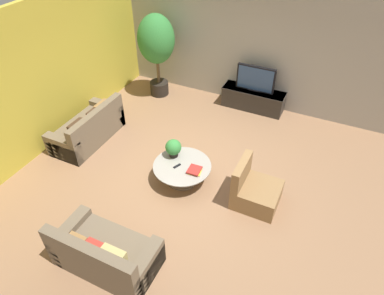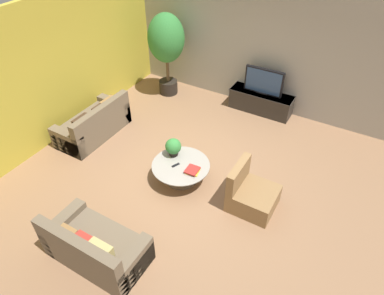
# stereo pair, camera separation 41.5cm
# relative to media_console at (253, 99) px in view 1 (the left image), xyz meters

# --- Properties ---
(ground_plane) EXTENTS (24.00, 24.00, 0.00)m
(ground_plane) POSITION_rel_media_console_xyz_m (-0.39, -2.94, -0.27)
(ground_plane) COLOR #8C6647
(back_wall_stone) EXTENTS (7.40, 0.12, 3.00)m
(back_wall_stone) POSITION_rel_media_console_xyz_m (-0.39, 0.32, 1.23)
(back_wall_stone) COLOR #A39E93
(back_wall_stone) RESTS_ON ground
(side_wall_left) EXTENTS (0.12, 7.40, 3.00)m
(side_wall_left) POSITION_rel_media_console_xyz_m (-3.65, -2.74, 1.23)
(side_wall_left) COLOR gold
(side_wall_left) RESTS_ON ground
(media_console) EXTENTS (1.57, 0.50, 0.53)m
(media_console) POSITION_rel_media_console_xyz_m (0.00, 0.00, 0.00)
(media_console) COLOR #2D2823
(media_console) RESTS_ON ground
(television) EXTENTS (0.95, 0.13, 0.64)m
(television) POSITION_rel_media_console_xyz_m (-0.00, -0.00, 0.57)
(television) COLOR black
(television) RESTS_ON media_console
(coffee_table) EXTENTS (1.13, 1.13, 0.38)m
(coffee_table) POSITION_rel_media_console_xyz_m (-0.44, -3.12, -0.00)
(coffee_table) COLOR #756656
(coffee_table) RESTS_ON ground
(couch_by_wall) EXTENTS (0.84, 1.71, 0.84)m
(couch_by_wall) POSITION_rel_media_console_xyz_m (-2.91, -2.86, 0.02)
(couch_by_wall) COLOR brown
(couch_by_wall) RESTS_ON ground
(couch_near_entry) EXTENTS (1.56, 0.84, 0.84)m
(couch_near_entry) POSITION_rel_media_console_xyz_m (-0.64, -5.30, 0.01)
(couch_near_entry) COLOR brown
(couch_near_entry) RESTS_ON ground
(armchair_wicker) EXTENTS (0.80, 0.76, 0.86)m
(armchair_wicker) POSITION_rel_media_console_xyz_m (1.00, -3.05, -0.00)
(armchair_wicker) COLOR olive
(armchair_wicker) RESTS_ON ground
(potted_palm_tall) EXTENTS (0.93, 0.93, 2.16)m
(potted_palm_tall) POSITION_rel_media_console_xyz_m (-2.51, -0.39, 1.16)
(potted_palm_tall) COLOR black
(potted_palm_tall) RESTS_ON ground
(potted_plant_tabletop) EXTENTS (0.32, 0.32, 0.38)m
(potted_plant_tabletop) POSITION_rel_media_console_xyz_m (-0.72, -2.93, 0.31)
(potted_plant_tabletop) COLOR black
(potted_plant_tabletop) RESTS_ON coffee_table
(book_stack) EXTENTS (0.27, 0.29, 0.05)m
(book_stack) POSITION_rel_media_console_xyz_m (-0.15, -3.16, 0.14)
(book_stack) COLOR gold
(book_stack) RESTS_ON coffee_table
(remote_black) EXTENTS (0.10, 0.16, 0.02)m
(remote_black) POSITION_rel_media_console_xyz_m (-0.51, -3.18, 0.12)
(remote_black) COLOR black
(remote_black) RESTS_ON coffee_table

